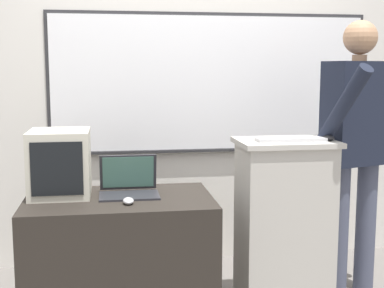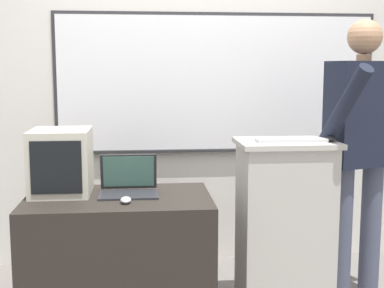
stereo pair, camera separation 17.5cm
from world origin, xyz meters
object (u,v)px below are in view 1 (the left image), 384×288
Objects in this scene: wireless_keyboard at (291,139)px; computer_mouse_by_keyboard at (329,138)px; person_presenter at (356,139)px; laptop at (129,183)px; crt_monitor at (60,163)px; computer_mouse_by_laptop at (128,201)px; side_desk at (120,258)px; lectern_podium at (284,224)px.

wireless_keyboard is 0.23m from computer_mouse_by_keyboard.
laptop is (-1.44, -0.03, -0.23)m from person_presenter.
crt_monitor reaches higher than laptop.
wireless_keyboard is at bearing -8.63° from laptop.
computer_mouse_by_laptop is at bearing -35.52° from crt_monitor.
computer_mouse_by_laptop is 0.25× the size of crt_monitor.
wireless_keyboard is (-0.49, -0.17, 0.03)m from person_presenter.
person_presenter reaches higher than computer_mouse_by_laptop.
laptop is at bearing -5.10° from crt_monitor.
person_presenter is 1.84m from crt_monitor.
crt_monitor reaches higher than computer_mouse_by_keyboard.
wireless_keyboard is 4.10× the size of computer_mouse_by_laptop.
person_presenter is at bearing 1.12° from laptop.
computer_mouse_by_keyboard is 1.59m from crt_monitor.
side_desk is 1.22m from wireless_keyboard.
crt_monitor is (-1.57, 0.19, -0.14)m from computer_mouse_by_keyboard.
side_desk is 2.63× the size of wireless_keyboard.
lectern_podium is 0.72m from person_presenter.
computer_mouse_by_laptop is at bearing -92.68° from laptop.
person_presenter is 4.30× the size of wireless_keyboard.
lectern_podium is at bearing 103.29° from wireless_keyboard.
person_presenter reaches higher than laptop.
computer_mouse_by_keyboard reaches higher than lectern_podium.
side_desk is at bearing 176.77° from wireless_keyboard.
lectern_podium is at bearing 164.40° from computer_mouse_by_keyboard.
computer_mouse_by_laptop is (0.05, -0.15, 0.38)m from side_desk.
lectern_podium is 0.98m from computer_mouse_by_laptop.
wireless_keyboard is (1.00, -0.06, 0.69)m from side_desk.
crt_monitor is at bearing 174.60° from lectern_podium.
computer_mouse_by_laptop is (-1.45, -0.27, -0.28)m from person_presenter.
person_presenter is 1.50m from computer_mouse_by_laptop.
computer_mouse_by_keyboard reaches higher than wireless_keyboard.
wireless_keyboard reaches higher than computer_mouse_by_laptop.
person_presenter is (1.50, 0.11, 0.66)m from side_desk.
crt_monitor reaches higher than lectern_podium.
computer_mouse_by_keyboard is at bearing -15.60° from lectern_podium.
laptop is at bearing 87.32° from computer_mouse_by_laptop.
lectern_podium is 10.43× the size of computer_mouse_by_laptop.
lectern_podium is 0.53m from wireless_keyboard.
person_presenter is (0.51, 0.12, 0.50)m from lectern_podium.
side_desk is 0.44m from laptop.
crt_monitor is (-0.38, 0.27, 0.17)m from computer_mouse_by_laptop.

